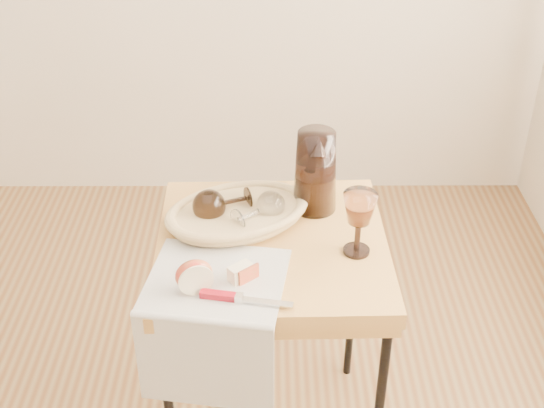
{
  "coord_description": "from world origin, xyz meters",
  "views": [
    {
      "loc": [
        0.63,
        -1.12,
        1.78
      ],
      "look_at": [
        0.64,
        0.33,
        0.85
      ],
      "focal_mm": 48.07,
      "sensor_mm": 36.0,
      "label": 1
    }
  ],
  "objects_px": {
    "table_knife": "(242,298)",
    "goblet_lying_b": "(257,211)",
    "pitcher": "(315,171)",
    "wine_goblet": "(359,223)",
    "bread_basket": "(238,216)",
    "tea_towel": "(216,281)",
    "side_table": "(272,347)",
    "apple_half": "(194,275)",
    "goblet_lying_a": "(226,202)"
  },
  "relations": [
    {
      "from": "tea_towel",
      "to": "goblet_lying_a",
      "type": "bearing_deg",
      "value": 96.21
    },
    {
      "from": "wine_goblet",
      "to": "goblet_lying_a",
      "type": "bearing_deg",
      "value": 156.76
    },
    {
      "from": "pitcher",
      "to": "bread_basket",
      "type": "bearing_deg",
      "value": -156.16
    },
    {
      "from": "wine_goblet",
      "to": "table_knife",
      "type": "bearing_deg",
      "value": -145.13
    },
    {
      "from": "side_table",
      "to": "apple_half",
      "type": "height_order",
      "value": "apple_half"
    },
    {
      "from": "bread_basket",
      "to": "goblet_lying_a",
      "type": "bearing_deg",
      "value": 130.07
    },
    {
      "from": "tea_towel",
      "to": "goblet_lying_b",
      "type": "distance_m",
      "value": 0.24
    },
    {
      "from": "tea_towel",
      "to": "pitcher",
      "type": "relative_size",
      "value": 1.19
    },
    {
      "from": "side_table",
      "to": "pitcher",
      "type": "height_order",
      "value": "pitcher"
    },
    {
      "from": "table_knife",
      "to": "apple_half",
      "type": "bearing_deg",
      "value": 168.84
    },
    {
      "from": "pitcher",
      "to": "apple_half",
      "type": "height_order",
      "value": "pitcher"
    },
    {
      "from": "bread_basket",
      "to": "pitcher",
      "type": "xyz_separation_m",
      "value": [
        0.2,
        0.08,
        0.09
      ]
    },
    {
      "from": "wine_goblet",
      "to": "table_knife",
      "type": "distance_m",
      "value": 0.34
    },
    {
      "from": "pitcher",
      "to": "wine_goblet",
      "type": "height_order",
      "value": "pitcher"
    },
    {
      "from": "bread_basket",
      "to": "goblet_lying_a",
      "type": "xyz_separation_m",
      "value": [
        -0.03,
        0.01,
        0.03
      ]
    },
    {
      "from": "side_table",
      "to": "pitcher",
      "type": "distance_m",
      "value": 0.51
    },
    {
      "from": "pitcher",
      "to": "goblet_lying_a",
      "type": "bearing_deg",
      "value": -162.05
    },
    {
      "from": "goblet_lying_a",
      "to": "wine_goblet",
      "type": "bearing_deg",
      "value": 135.23
    },
    {
      "from": "bread_basket",
      "to": "wine_goblet",
      "type": "distance_m",
      "value": 0.32
    },
    {
      "from": "tea_towel",
      "to": "side_table",
      "type": "bearing_deg",
      "value": 60.53
    },
    {
      "from": "table_knife",
      "to": "goblet_lying_b",
      "type": "bearing_deg",
      "value": 95.23
    },
    {
      "from": "goblet_lying_b",
      "to": "pitcher",
      "type": "relative_size",
      "value": 0.47
    },
    {
      "from": "tea_towel",
      "to": "bread_basket",
      "type": "xyz_separation_m",
      "value": [
        0.04,
        0.24,
        0.02
      ]
    },
    {
      "from": "tea_towel",
      "to": "bread_basket",
      "type": "distance_m",
      "value": 0.24
    },
    {
      "from": "goblet_lying_b",
      "to": "wine_goblet",
      "type": "relative_size",
      "value": 0.74
    },
    {
      "from": "side_table",
      "to": "apple_half",
      "type": "xyz_separation_m",
      "value": [
        -0.17,
        -0.19,
        0.41
      ]
    },
    {
      "from": "pitcher",
      "to": "wine_goblet",
      "type": "distance_m",
      "value": 0.22
    },
    {
      "from": "tea_towel",
      "to": "wine_goblet",
      "type": "relative_size",
      "value": 1.87
    },
    {
      "from": "wine_goblet",
      "to": "bread_basket",
      "type": "bearing_deg",
      "value": 157.11
    },
    {
      "from": "bread_basket",
      "to": "pitcher",
      "type": "height_order",
      "value": "pitcher"
    },
    {
      "from": "tea_towel",
      "to": "goblet_lying_a",
      "type": "distance_m",
      "value": 0.26
    },
    {
      "from": "side_table",
      "to": "goblet_lying_b",
      "type": "relative_size",
      "value": 5.89
    },
    {
      "from": "goblet_lying_b",
      "to": "pitcher",
      "type": "xyz_separation_m",
      "value": [
        0.15,
        0.1,
        0.06
      ]
    },
    {
      "from": "goblet_lying_b",
      "to": "apple_half",
      "type": "distance_m",
      "value": 0.28
    },
    {
      "from": "side_table",
      "to": "apple_half",
      "type": "relative_size",
      "value": 8.48
    },
    {
      "from": "goblet_lying_b",
      "to": "apple_half",
      "type": "height_order",
      "value": "goblet_lying_b"
    },
    {
      "from": "goblet_lying_b",
      "to": "pitcher",
      "type": "height_order",
      "value": "pitcher"
    },
    {
      "from": "pitcher",
      "to": "table_knife",
      "type": "relative_size",
      "value": 1.28
    },
    {
      "from": "side_table",
      "to": "table_knife",
      "type": "xyz_separation_m",
      "value": [
        -0.07,
        -0.24,
        0.38
      ]
    },
    {
      "from": "side_table",
      "to": "bread_basket",
      "type": "relative_size",
      "value": 2.18
    },
    {
      "from": "goblet_lying_b",
      "to": "table_knife",
      "type": "distance_m",
      "value": 0.3
    },
    {
      "from": "goblet_lying_a",
      "to": "apple_half",
      "type": "height_order",
      "value": "goblet_lying_a"
    },
    {
      "from": "goblet_lying_b",
      "to": "goblet_lying_a",
      "type": "bearing_deg",
      "value": 117.21
    },
    {
      "from": "table_knife",
      "to": "pitcher",
      "type": "bearing_deg",
      "value": 75.99
    },
    {
      "from": "tea_towel",
      "to": "wine_goblet",
      "type": "xyz_separation_m",
      "value": [
        0.33,
        0.11,
        0.08
      ]
    },
    {
      "from": "tea_towel",
      "to": "goblet_lying_b",
      "type": "xyz_separation_m",
      "value": [
        0.09,
        0.22,
        0.05
      ]
    },
    {
      "from": "pitcher",
      "to": "wine_goblet",
      "type": "xyz_separation_m",
      "value": [
        0.09,
        -0.2,
        -0.03
      ]
    },
    {
      "from": "wine_goblet",
      "to": "side_table",
      "type": "bearing_deg",
      "value": 166.43
    },
    {
      "from": "goblet_lying_a",
      "to": "bread_basket",
      "type": "bearing_deg",
      "value": 131.9
    },
    {
      "from": "side_table",
      "to": "goblet_lying_a",
      "type": "xyz_separation_m",
      "value": [
        -0.12,
        0.09,
        0.42
      ]
    }
  ]
}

